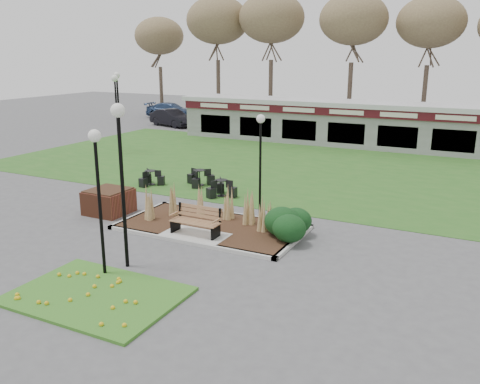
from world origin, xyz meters
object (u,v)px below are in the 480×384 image
at_px(food_pavilion, 352,123).
at_px(car_silver, 169,111).
at_px(brick_planter, 109,201).
at_px(bistro_set_c, 221,191).
at_px(lamp_post_far_left, 118,94).
at_px(lamp_post_near_right, 97,171).
at_px(bistro_set_b, 151,180).
at_px(lamp_post_mid_left, 116,97).
at_px(lamp_post_near_left, 120,150).
at_px(car_black, 172,118).
at_px(park_bench, 197,220).
at_px(lamp_post_mid_right, 260,143).
at_px(bistro_set_a, 200,180).
at_px(car_blue, 171,110).

height_order(food_pavilion, car_silver, food_pavilion).
distance_m(brick_planter, bistro_set_c, 4.84).
distance_m(lamp_post_far_left, car_silver, 17.26).
xyz_separation_m(lamp_post_near_right, car_silver, (-18.79, 30.50, -2.32)).
bearing_deg(bistro_set_b, lamp_post_mid_left, 139.55).
height_order(lamp_post_near_left, car_black, lamp_post_near_left).
relative_size(lamp_post_near_right, car_black, 0.94).
height_order(brick_planter, bistro_set_b, brick_planter).
bearing_deg(lamp_post_mid_left, food_pavilion, 37.93).
height_order(brick_planter, lamp_post_near_left, lamp_post_near_left).
distance_m(lamp_post_near_left, lamp_post_far_left, 18.56).
distance_m(lamp_post_near_right, lamp_post_mid_left, 18.09).
distance_m(lamp_post_mid_left, bistro_set_c, 12.14).
bearing_deg(park_bench, food_pavilion, 90.00).
xyz_separation_m(bistro_set_c, car_black, (-14.20, 17.19, 0.45)).
bearing_deg(brick_planter, lamp_post_mid_left, 127.99).
height_order(lamp_post_far_left, bistro_set_c, lamp_post_far_left).
bearing_deg(lamp_post_near_right, bistro_set_c, 96.64).
distance_m(park_bench, lamp_post_far_left, 17.05).
relative_size(lamp_post_near_right, car_silver, 1.07).
bearing_deg(lamp_post_near_right, bistro_set_b, 119.19).
xyz_separation_m(lamp_post_mid_left, car_black, (-3.94, 11.53, -2.72)).
height_order(food_pavilion, lamp_post_mid_right, lamp_post_mid_right).
height_order(car_silver, car_black, car_black).
bearing_deg(lamp_post_near_left, brick_planter, 136.09).
bearing_deg(park_bench, lamp_post_mid_right, 71.98).
relative_size(park_bench, lamp_post_near_right, 0.42).
relative_size(brick_planter, bistro_set_a, 1.13).
bearing_deg(park_bench, bistro_set_b, 138.22).
relative_size(food_pavilion, lamp_post_mid_right, 6.40).
bearing_deg(lamp_post_near_left, lamp_post_near_right, -101.12).
distance_m(bistro_set_b, car_black, 19.87).
distance_m(lamp_post_near_left, bistro_set_c, 8.42).
height_order(lamp_post_near_left, lamp_post_near_right, lamp_post_near_left).
bearing_deg(bistro_set_c, food_pavilion, 83.61).
bearing_deg(brick_planter, lamp_post_near_right, -50.48).
xyz_separation_m(park_bench, brick_planter, (-4.40, 0.75, -0.11)).
xyz_separation_m(food_pavilion, car_blue, (-19.16, 6.95, -0.77)).
height_order(lamp_post_near_right, car_blue, lamp_post_near_right).
distance_m(lamp_post_mid_right, bistro_set_a, 5.91).
distance_m(bistro_set_c, car_silver, 28.31).
relative_size(lamp_post_near_left, car_black, 1.09).
height_order(food_pavilion, bistro_set_b, food_pavilion).
bearing_deg(food_pavilion, lamp_post_mid_left, -142.07).
relative_size(lamp_post_far_left, bistro_set_b, 3.83).
bearing_deg(lamp_post_near_left, bistro_set_b, 122.33).
xyz_separation_m(lamp_post_mid_right, bistro_set_c, (-2.64, 1.80, -2.54)).
relative_size(bistro_set_a, car_black, 0.31).
distance_m(park_bench, car_silver, 33.09).
height_order(park_bench, lamp_post_far_left, lamp_post_far_left).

